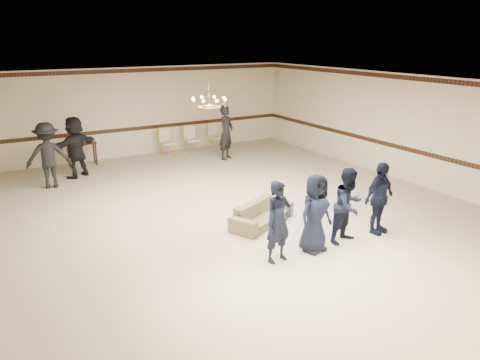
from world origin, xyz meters
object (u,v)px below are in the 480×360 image
at_px(banquet_chair_mid, 192,140).
at_px(console_table, 82,154).
at_px(boy_a, 278,222).
at_px(banquet_chair_right, 215,137).
at_px(settee, 262,213).
at_px(adult_right, 226,133).
at_px(boy_b, 315,213).
at_px(banquet_chair_left, 167,143).
at_px(boy_c, 349,205).
at_px(boy_d, 379,198).
at_px(chandelier, 209,94).
at_px(adult_left, 48,155).
at_px(adult_mid, 76,147).

distance_m(banquet_chair_mid, console_table, 4.01).
height_order(boy_a, banquet_chair_right, boy_a).
bearing_deg(settee, console_table, 84.23).
bearing_deg(adult_right, boy_b, -140.02).
bearing_deg(boy_a, banquet_chair_right, 62.99).
xyz_separation_m(boy_a, banquet_chair_left, (1.20, 8.89, -0.32)).
distance_m(settee, adult_right, 6.15).
bearing_deg(banquet_chair_left, settee, -96.33).
xyz_separation_m(boy_c, boy_d, (0.90, 0.00, 0.00)).
relative_size(chandelier, adult_right, 0.49).
relative_size(boy_b, banquet_chair_right, 1.63).
distance_m(settee, banquet_chair_left, 7.19).
relative_size(chandelier, boy_b, 0.57).
bearing_deg(boy_d, adult_left, 119.52).
bearing_deg(adult_left, banquet_chair_right, -154.99).
xyz_separation_m(boy_a, boy_b, (0.90, 0.00, 0.00)).
relative_size(settee, adult_right, 0.94).
relative_size(boy_c, boy_d, 1.00).
height_order(banquet_chair_left, console_table, banquet_chair_left).
height_order(chandelier, settee, chandelier).
relative_size(chandelier, console_table, 0.99).
bearing_deg(adult_left, boy_d, 138.62).
bearing_deg(console_table, boy_c, -66.67).
distance_m(boy_a, banquet_chair_right, 9.46).
xyz_separation_m(adult_left, adult_right, (6.00, 0.30, 0.00)).
height_order(boy_a, console_table, boy_a).
relative_size(settee, adult_mid, 0.94).
bearing_deg(settee, adult_mid, 90.93).
xyz_separation_m(boy_c, adult_left, (-4.91, 7.14, 0.14)).
distance_m(boy_d, adult_right, 7.45).
xyz_separation_m(boy_b, adult_right, (1.99, 7.44, 0.14)).
relative_size(boy_b, boy_c, 1.00).
relative_size(adult_mid, console_table, 2.01).
bearing_deg(console_table, adult_mid, -106.32).
distance_m(adult_left, banquet_chair_left, 4.67).
height_order(boy_c, boy_d, same).
relative_size(boy_a, boy_c, 1.00).
bearing_deg(banquet_chair_left, boy_b, -94.62).
xyz_separation_m(chandelier, boy_c, (1.46, -3.60, -2.06)).
height_order(adult_mid, console_table, adult_mid).
bearing_deg(adult_left, boy_b, 128.80).
bearing_deg(banquet_chair_right, boy_c, -102.94).
bearing_deg(adult_left, adult_right, -167.63).
height_order(chandelier, boy_c, chandelier).
relative_size(settee, adult_left, 0.94).
bearing_deg(console_table, banquet_chair_right, -0.57).
bearing_deg(adult_mid, chandelier, 91.22).
distance_m(adult_left, banquet_chair_mid, 5.61).
height_order(adult_mid, adult_right, same).
height_order(settee, adult_left, adult_left).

